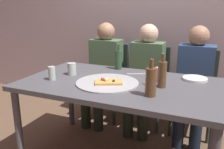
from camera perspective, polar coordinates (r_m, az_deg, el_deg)
The scene contains 18 objects.
back_wall at distance 3.19m, azimuth 10.74°, elevation 14.50°, with size 6.00×0.10×2.60m, color #B29EA3.
dining_table at distance 2.08m, azimuth 1.92°, elevation -3.66°, with size 1.66×0.94×0.74m.
pizza_tray at distance 2.02m, azimuth -1.12°, elevation -1.92°, with size 0.52×0.52×0.01m, color #ADADB2.
pizza_slice_last at distance 1.98m, azimuth -0.85°, elevation -1.70°, with size 0.25×0.21×0.05m.
wine_bottle at distance 1.94m, azimuth 11.63°, elevation 0.13°, with size 0.07×0.07×0.27m.
beer_bottle at distance 1.73m, azimuth 9.06°, elevation -1.61°, with size 0.08×0.08×0.27m.
water_bottle at distance 2.44m, azimuth 1.54°, elevation 3.54°, with size 0.07×0.07×0.25m.
tumbler_near at distance 2.16m, azimuth -13.88°, elevation 0.29°, with size 0.06×0.06×0.12m, color #B7C6BC.
tumbler_far at distance 2.29m, azimuth -9.35°, elevation 1.31°, with size 0.08×0.08×0.11m, color #B7C6BC.
soda_can at distance 2.09m, azimuth 10.93°, elevation 0.01°, with size 0.07×0.07×0.12m, color pink.
plate_stack at distance 2.23m, azimuth 18.79°, elevation -0.93°, with size 0.21×0.21×0.02m, color white.
table_knife at distance 2.30m, azimuth 6.24°, elevation 0.16°, with size 0.22×0.02×0.01m, color #B7B7BC.
chair_left at distance 3.07m, azimuth -0.86°, elevation -0.16°, with size 0.44×0.44×0.90m.
chair_middle at distance 2.91m, azimuth 8.43°, elevation -1.27°, with size 0.44×0.44×0.90m.
chair_right at distance 2.83m, azimuth 18.71°, elevation -2.45°, with size 0.44×0.44×0.90m.
guest_in_sweater at distance 2.91m, azimuth -2.09°, elevation 1.50°, with size 0.36×0.56×1.17m.
guest_in_beanie at distance 2.73m, azimuth 7.71°, elevation 0.42°, with size 0.36×0.56×1.17m.
guest_by_wall at distance 2.65m, azimuth 18.66°, elevation -0.79°, with size 0.36×0.56×1.17m.
Camera 1 is at (0.70, -1.82, 1.37)m, focal length 39.15 mm.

